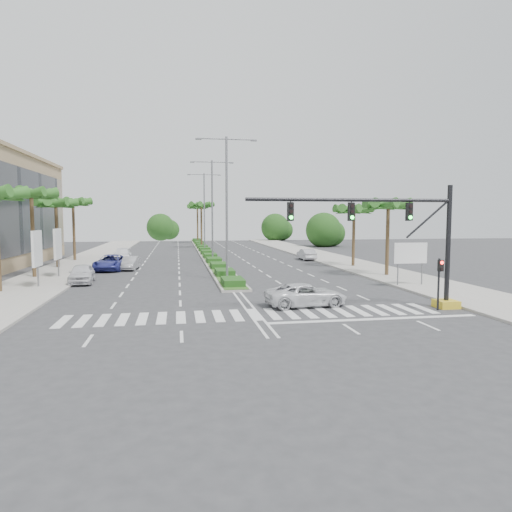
{
  "coord_description": "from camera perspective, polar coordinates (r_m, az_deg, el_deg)",
  "views": [
    {
      "loc": [
        -4.12,
        -24.31,
        5.34
      ],
      "look_at": [
        0.55,
        2.75,
        3.0
      ],
      "focal_mm": 32.0,
      "sensor_mm": 36.0,
      "label": 1
    }
  ],
  "objects": [
    {
      "name": "streetlight_far",
      "position": [
        70.45,
        -6.48,
        6.03
      ],
      "size": [
        5.1,
        0.25,
        12.0
      ],
      "color": "slate",
      "rests_on": "ground"
    },
    {
      "name": "car_parked_a",
      "position": [
        39.52,
        -20.95,
        -2.07
      ],
      "size": [
        2.26,
        4.75,
        1.57
      ],
      "primitive_type": "imported",
      "rotation": [
        0.0,
        0.0,
        0.09
      ],
      "color": "silver",
      "rests_on": "ground"
    },
    {
      "name": "car_right",
      "position": [
        57.46,
        6.32,
        0.21
      ],
      "size": [
        1.53,
        4.28,
        1.4
      ],
      "primitive_type": "imported",
      "rotation": [
        0.0,
        0.0,
        3.15
      ],
      "color": "silver",
      "rests_on": "ground"
    },
    {
      "name": "palm_left_mid",
      "position": [
        44.12,
        -26.28,
        6.63
      ],
      "size": [
        4.57,
        4.68,
        7.95
      ],
      "color": "brown",
      "rests_on": "ground"
    },
    {
      "name": "billboard_near",
      "position": [
        37.84,
        -25.7,
        0.78
      ],
      "size": [
        0.18,
        2.1,
        4.35
      ],
      "color": "slate",
      "rests_on": "ground"
    },
    {
      "name": "ground",
      "position": [
        25.23,
        -0.18,
        -7.35
      ],
      "size": [
        160.0,
        160.0,
        0.0
      ],
      "primitive_type": "plane",
      "color": "#333335",
      "rests_on": "ground"
    },
    {
      "name": "car_crossing",
      "position": [
        27.67,
        6.29,
        -4.84
      ],
      "size": [
        5.13,
        2.72,
        1.37
      ],
      "primitive_type": "imported",
      "rotation": [
        0.0,
        0.0,
        1.66
      ],
      "color": "silver",
      "rests_on": "ground"
    },
    {
      "name": "palm_left_far",
      "position": [
        51.83,
        -23.74,
        5.74
      ],
      "size": [
        4.57,
        4.68,
        7.35
      ],
      "color": "brown",
      "rests_on": "ground"
    },
    {
      "name": "car_parked_b",
      "position": [
        48.2,
        -15.43,
        -0.86
      ],
      "size": [
        1.93,
        4.25,
        1.35
      ],
      "primitive_type": "imported",
      "rotation": [
        0.0,
        0.0,
        -0.12
      ],
      "color": "#B1B0B5",
      "rests_on": "ground"
    },
    {
      "name": "car_parked_d",
      "position": [
        58.55,
        -16.38,
        0.16
      ],
      "size": [
        2.17,
        5.1,
        1.47
      ],
      "primitive_type": "imported",
      "rotation": [
        0.0,
        0.0,
        0.02
      ],
      "color": "white",
      "rests_on": "ground"
    },
    {
      "name": "median_grass",
      "position": [
        69.63,
        -6.38,
        0.62
      ],
      "size": [
        1.8,
        75.0,
        0.04
      ],
      "primitive_type": "cube",
      "color": "#2E541C",
      "rests_on": "median"
    },
    {
      "name": "pedestrian_signal",
      "position": [
        28.04,
        21.97,
        -2.24
      ],
      "size": [
        0.28,
        0.36,
        3.0
      ],
      "color": "black",
      "rests_on": "ground"
    },
    {
      "name": "streetlight_mid",
      "position": [
        54.49,
        -5.5,
        6.39
      ],
      "size": [
        5.1,
        0.25,
        12.0
      ],
      "color": "slate",
      "rests_on": "ground"
    },
    {
      "name": "car_parked_c",
      "position": [
        48.17,
        -17.67,
        -0.78
      ],
      "size": [
        3.21,
        5.92,
        1.58
      ],
      "primitive_type": "imported",
      "rotation": [
        0.0,
        0.0,
        -0.11
      ],
      "color": "navy",
      "rests_on": "ground"
    },
    {
      "name": "palm_median_b",
      "position": [
        94.42,
        -7.34,
        5.94
      ],
      "size": [
        4.57,
        4.68,
        8.05
      ],
      "color": "brown",
      "rests_on": "ground"
    },
    {
      "name": "signal_gantry",
      "position": [
        27.82,
        19.0,
        0.73
      ],
      "size": [
        12.6,
        1.2,
        7.2
      ],
      "color": "gold",
      "rests_on": "ground"
    },
    {
      "name": "footpath_left",
      "position": [
        45.98,
        -23.69,
        -2.12
      ],
      "size": [
        6.0,
        120.0,
        0.15
      ],
      "primitive_type": "cube",
      "color": "gray",
      "rests_on": "ground"
    },
    {
      "name": "palm_left_end",
      "position": [
        59.63,
        -21.91,
        6.0
      ],
      "size": [
        4.57,
        4.68,
        7.75
      ],
      "color": "brown",
      "rests_on": "ground"
    },
    {
      "name": "palm_median_a",
      "position": [
        79.44,
        -6.87,
        6.16
      ],
      "size": [
        4.57,
        4.68,
        8.05
      ],
      "color": "brown",
      "rests_on": "ground"
    },
    {
      "name": "palm_right_far",
      "position": [
        49.92,
        12.16,
        5.42
      ],
      "size": [
        4.57,
        4.68,
        6.75
      ],
      "color": "brown",
      "rests_on": "ground"
    },
    {
      "name": "billboard_far",
      "position": [
        43.63,
        -23.55,
        1.34
      ],
      "size": [
        0.18,
        2.1,
        4.35
      ],
      "color": "slate",
      "rests_on": "ground"
    },
    {
      "name": "direction_sign",
      "position": [
        36.91,
        18.75,
        0.12
      ],
      "size": [
        2.7,
        0.11,
        3.4
      ],
      "color": "slate",
      "rests_on": "ground"
    },
    {
      "name": "median",
      "position": [
        69.63,
        -6.38,
        0.53
      ],
      "size": [
        2.2,
        75.0,
        0.2
      ],
      "primitive_type": "cube",
      "color": "gray",
      "rests_on": "ground"
    },
    {
      "name": "streetlight_near",
      "position": [
        38.56,
        -3.69,
        7.04
      ],
      "size": [
        5.1,
        0.25,
        12.0
      ],
      "color": "slate",
      "rests_on": "ground"
    },
    {
      "name": "palm_right_near",
      "position": [
        42.61,
        16.2,
        5.84
      ],
      "size": [
        4.57,
        4.68,
        7.05
      ],
      "color": "brown",
      "rests_on": "ground"
    },
    {
      "name": "footpath_right",
      "position": [
        48.63,
        13.68,
        -1.48
      ],
      "size": [
        6.0,
        120.0,
        0.15
      ],
      "primitive_type": "cube",
      "color": "gray",
      "rests_on": "ground"
    }
  ]
}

